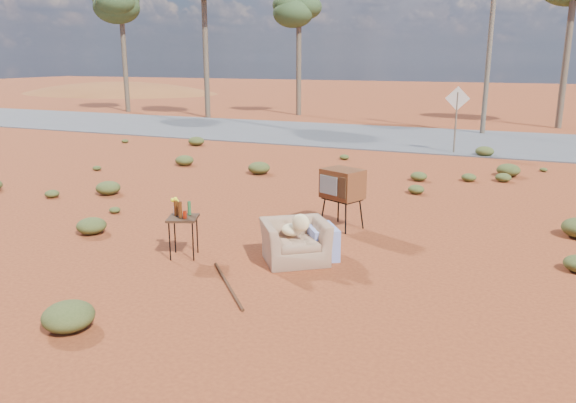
% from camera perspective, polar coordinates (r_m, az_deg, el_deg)
% --- Properties ---
extents(ground, '(140.00, 140.00, 0.00)m').
position_cam_1_polar(ground, '(8.48, -3.64, -6.91)').
color(ground, '#92401D').
rests_on(ground, ground).
extents(highway, '(140.00, 7.00, 0.04)m').
position_cam_1_polar(highway, '(22.56, 13.56, 6.21)').
color(highway, '#565659').
rests_on(highway, ground).
extents(dirt_mound, '(26.00, 18.00, 2.00)m').
position_cam_1_polar(dirt_mound, '(53.11, -16.78, 10.48)').
color(dirt_mound, brown).
rests_on(dirt_mound, ground).
extents(armchair, '(1.26, 1.27, 0.86)m').
position_cam_1_polar(armchair, '(8.71, 1.27, -3.49)').
color(armchair, '#936D50').
rests_on(armchair, ground).
extents(tv_unit, '(0.85, 0.78, 1.11)m').
position_cam_1_polar(tv_unit, '(10.31, 5.55, 1.72)').
color(tv_unit, black).
rests_on(tv_unit, ground).
extents(side_table, '(0.59, 0.59, 0.93)m').
position_cam_1_polar(side_table, '(8.98, -10.81, -1.37)').
color(side_table, '#382214').
rests_on(side_table, ground).
extents(rusty_bar, '(1.16, 1.32, 0.05)m').
position_cam_1_polar(rusty_bar, '(7.91, -6.12, -8.40)').
color(rusty_bar, '#492813').
rests_on(rusty_bar, ground).
extents(road_sign, '(0.78, 0.06, 2.19)m').
position_cam_1_polar(road_sign, '(19.24, 16.78, 9.10)').
color(road_sign, brown).
rests_on(road_sign, ground).
extents(eucalyptus_far_left, '(3.20, 3.20, 7.10)m').
position_cam_1_polar(eucalyptus_far_left, '(34.71, -16.63, 18.56)').
color(eucalyptus_far_left, brown).
rests_on(eucalyptus_far_left, ground).
extents(eucalyptus_near_left, '(3.20, 3.20, 6.60)m').
position_cam_1_polar(eucalyptus_near_left, '(31.36, 1.12, 18.74)').
color(eucalyptus_near_left, brown).
rests_on(eucalyptus_near_left, ground).
extents(utility_pole_center, '(1.40, 0.20, 8.00)m').
position_cam_1_polar(utility_pole_center, '(24.64, 19.93, 16.07)').
color(utility_pole_center, brown).
rests_on(utility_pole_center, ground).
extents(scrub_patch, '(17.49, 8.07, 0.33)m').
position_cam_1_polar(scrub_patch, '(12.62, 1.85, 0.94)').
color(scrub_patch, '#494F22').
rests_on(scrub_patch, ground).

